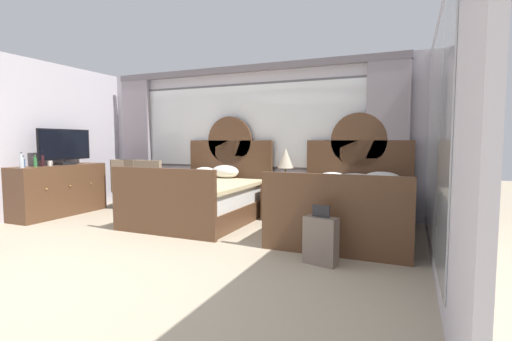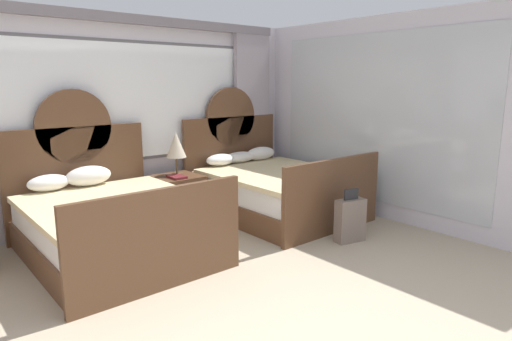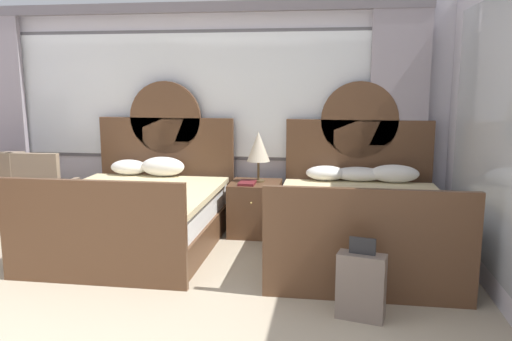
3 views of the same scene
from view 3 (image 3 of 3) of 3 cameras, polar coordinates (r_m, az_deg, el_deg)
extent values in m
cube|color=silver|center=(6.48, -7.25, 6.21)|extent=(6.18, 0.07, 2.70)
cube|color=#575459|center=(6.43, -7.40, 8.30)|extent=(4.69, 0.02, 1.57)
cube|color=white|center=(6.42, -7.41, 8.29)|extent=(4.61, 0.02, 1.49)
cube|color=#998E99|center=(7.44, -26.48, 5.35)|extent=(0.66, 0.08, 2.60)
cube|color=#998E99|center=(6.15, 15.53, 5.25)|extent=(0.66, 0.08, 2.60)
cube|color=slate|center=(6.39, -7.85, 17.56)|extent=(5.68, 0.10, 0.12)
cube|color=#B2B7BC|center=(4.39, 26.07, 3.45)|extent=(0.01, 3.24, 2.27)
cube|color=brown|center=(5.67, -13.03, -6.87)|extent=(1.62, 2.01, 0.30)
cube|color=white|center=(5.60, -13.15, -4.05)|extent=(1.56, 1.91, 0.28)
cube|color=beige|center=(5.49, -13.53, -2.55)|extent=(1.66, 1.81, 0.06)
cube|color=brown|center=(6.50, -9.89, 0.02)|extent=(1.70, 0.06, 1.32)
cylinder|color=brown|center=(6.42, -10.07, 5.82)|extent=(0.89, 0.06, 0.89)
cube|color=brown|center=(4.68, -17.84, -6.67)|extent=(1.70, 0.06, 0.94)
ellipsoid|color=white|center=(6.42, -13.97, 0.36)|extent=(0.45, 0.26, 0.19)
ellipsoid|color=white|center=(6.23, -10.35, 0.44)|extent=(0.53, 0.27, 0.24)
cube|color=brown|center=(5.30, 11.54, -8.03)|extent=(1.62, 2.01, 0.30)
cube|color=white|center=(5.22, 11.66, -5.02)|extent=(1.56, 1.91, 0.28)
cube|color=beige|center=(5.10, 11.77, -3.44)|extent=(1.66, 1.81, 0.06)
cube|color=brown|center=(6.18, 11.25, -0.55)|extent=(1.70, 0.06, 1.32)
cylinder|color=brown|center=(6.09, 11.46, 5.56)|extent=(0.89, 0.06, 0.89)
cube|color=brown|center=(4.22, 12.39, -8.24)|extent=(1.70, 0.06, 0.94)
ellipsoid|color=white|center=(5.94, 7.80, -0.29)|extent=(0.46, 0.30, 0.17)
ellipsoid|color=white|center=(5.96, 11.35, -0.39)|extent=(0.59, 0.26, 0.16)
ellipsoid|color=white|center=(5.96, 15.16, -0.34)|extent=(0.55, 0.24, 0.20)
cube|color=brown|center=(5.96, -0.09, -4.22)|extent=(0.57, 0.57, 0.61)
sphere|color=tan|center=(5.64, -0.54, -3.64)|extent=(0.02, 0.02, 0.02)
cylinder|color=brown|center=(5.94, 0.27, -1.15)|extent=(0.14, 0.14, 0.02)
cylinder|color=brown|center=(5.92, 0.27, 0.00)|extent=(0.03, 0.03, 0.22)
cone|color=beige|center=(5.88, 0.27, 2.71)|extent=(0.27, 0.27, 0.34)
cube|color=maroon|center=(5.79, -0.98, -1.39)|extent=(0.18, 0.26, 0.03)
cube|color=#84705B|center=(6.71, -22.25, -2.82)|extent=(0.64, 0.64, 0.10)
cube|color=#84705B|center=(6.42, -23.54, -0.57)|extent=(0.61, 0.11, 0.53)
cube|color=#84705B|center=(6.55, -20.20, -1.81)|extent=(0.09, 0.55, 0.16)
cube|color=#84705B|center=(6.81, -24.37, -1.66)|extent=(0.09, 0.55, 0.16)
cylinder|color=brown|center=(6.86, -19.25, -4.15)|extent=(0.04, 0.04, 0.32)
cylinder|color=brown|center=(7.09, -23.00, -3.94)|extent=(0.04, 0.04, 0.32)
cylinder|color=brown|center=(6.42, -21.17, -5.23)|extent=(0.04, 0.04, 0.32)
cylinder|color=brown|center=(6.66, -25.10, -4.96)|extent=(0.04, 0.04, 0.32)
cube|color=#84705B|center=(6.98, -25.90, -2.60)|extent=(0.76, 0.76, 0.10)
cube|color=#84705B|center=(6.88, -23.80, -1.51)|extent=(0.22, 0.54, 0.16)
cylinder|color=brown|center=(7.20, -23.23, -3.76)|extent=(0.04, 0.04, 0.32)
cylinder|color=brown|center=(6.72, -24.32, -4.79)|extent=(0.04, 0.04, 0.32)
cube|color=#84705B|center=(6.98, -25.90, -2.60)|extent=(0.65, 0.65, 0.10)
cube|color=#84705B|center=(6.79, -24.16, -1.68)|extent=(0.10, 0.55, 0.16)
cylinder|color=brown|center=(7.08, -22.87, -3.96)|extent=(0.04, 0.04, 0.32)
cylinder|color=brown|center=(7.38, -26.12, -3.65)|extent=(0.04, 0.04, 0.32)
cylinder|color=brown|center=(6.68, -25.38, -4.95)|extent=(0.04, 0.04, 0.32)
cube|color=#75665B|center=(4.00, 11.62, -12.55)|extent=(0.38, 0.23, 0.51)
cube|color=#232326|center=(3.89, 11.79, -8.23)|extent=(0.19, 0.07, 0.13)
cylinder|color=black|center=(4.12, 9.49, -15.29)|extent=(0.05, 0.03, 0.05)
cylinder|color=black|center=(4.07, 13.54, -15.73)|extent=(0.05, 0.03, 0.05)
camera|label=1|loc=(1.18, 97.10, -25.55)|focal=25.60mm
camera|label=2|loc=(3.84, -72.39, 4.10)|focal=30.98mm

